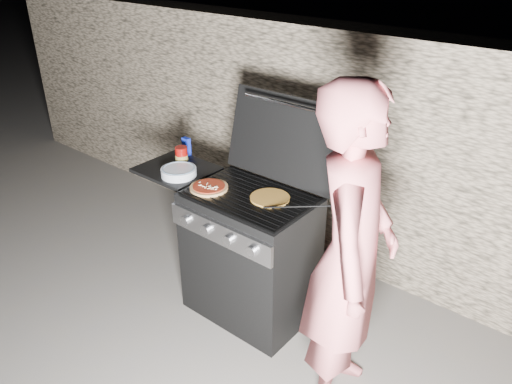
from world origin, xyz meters
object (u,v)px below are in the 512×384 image
Objects in this scene: person at (350,259)px; gas_grill at (223,242)px; sauce_jar at (182,156)px; pizza_topped at (209,187)px.

gas_grill is at bearing 56.17° from person.
sauce_jar is 0.07× the size of person.
pizza_topped is at bearing -94.38° from gas_grill.
sauce_jar is (-0.43, 0.06, 0.51)m from gas_grill.
gas_grill is 9.97× the size of sauce_jar.
sauce_jar is 1.54m from person.
gas_grill is 5.46× the size of pizza_topped.
pizza_topped reaches higher than gas_grill.
gas_grill is 0.48m from pizza_topped.
pizza_topped is 0.13× the size of person.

